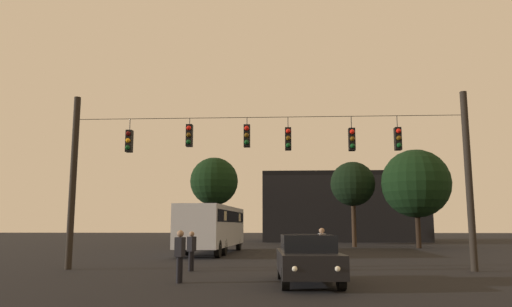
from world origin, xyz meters
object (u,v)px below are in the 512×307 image
pedestrian_crossing_right (180,253)px  tree_behind_building (416,183)px  pedestrian_crossing_left (322,246)px  city_bus (213,224)px  car_near_right (308,258)px  pedestrian_crossing_center (191,249)px  tree_left_silhouette (214,182)px  tree_right_far (353,184)px

pedestrian_crossing_right → tree_behind_building: (14.10, 23.66, 4.20)m
pedestrian_crossing_left → city_bus: bearing=118.3°
tree_behind_building → car_near_right: bearing=-112.9°
pedestrian_crossing_center → tree_behind_building: bearing=53.7°
city_bus → tree_left_silhouette: tree_left_silhouette is taller
tree_right_far → tree_left_silhouette: bearing=161.5°
pedestrian_crossing_center → tree_behind_building: 24.81m
city_bus → tree_behind_building: (15.30, 7.79, 3.27)m
city_bus → pedestrian_crossing_left: bearing=-61.7°
pedestrian_crossing_left → car_near_right: bearing=-100.2°
city_bus → tree_behind_building: tree_behind_building is taller
city_bus → tree_behind_building: 17.48m
pedestrian_crossing_left → tree_behind_building: (9.20, 19.15, 4.17)m
car_near_right → tree_right_far: bearing=78.4°
city_bus → tree_right_far: 14.71m
tree_behind_building → tree_right_far: (-4.77, 1.90, 0.12)m
pedestrian_crossing_center → tree_left_silhouette: size_ratio=0.19×
pedestrian_crossing_center → tree_right_far: bearing=65.8°
tree_left_silhouette → tree_behind_building: (17.24, -6.09, -0.79)m
pedestrian_crossing_right → tree_behind_building: 27.86m
pedestrian_crossing_left → tree_right_far: 21.94m
tree_left_silhouette → tree_behind_building: size_ratio=1.04×
pedestrian_crossing_left → pedestrian_crossing_right: pedestrian_crossing_left is taller
pedestrian_crossing_center → tree_behind_building: (14.47, 19.70, 4.25)m
pedestrian_crossing_center → tree_left_silhouette: 26.41m
tree_left_silhouette → tree_behind_building: tree_left_silhouette is taller
city_bus → pedestrian_crossing_center: bearing=-86.0°
pedestrian_crossing_center → tree_right_far: size_ratio=0.22×
pedestrian_crossing_left → pedestrian_crossing_right: 6.66m
pedestrian_crossing_left → tree_right_far: bearing=78.1°
car_near_right → pedestrian_crossing_left: bearing=79.8°
car_near_right → pedestrian_crossing_center: (-4.45, 4.05, 0.08)m
pedestrian_crossing_right → car_near_right: bearing=-1.2°
tree_right_far → pedestrian_crossing_center: bearing=-114.2°
tree_left_silhouette → tree_right_far: tree_left_silhouette is taller
pedestrian_crossing_center → pedestrian_crossing_right: pedestrian_crossing_right is taller
pedestrian_crossing_left → pedestrian_crossing_right: bearing=-137.4°
pedestrian_crossing_right → tree_left_silhouette: bearing=96.0°
tree_right_far → pedestrian_crossing_left: bearing=-101.9°
pedestrian_crossing_center → tree_left_silhouette: (-2.77, 25.78, 5.04)m
pedestrian_crossing_right → tree_left_silhouette: 30.32m
car_near_right → pedestrian_crossing_center: size_ratio=2.80×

